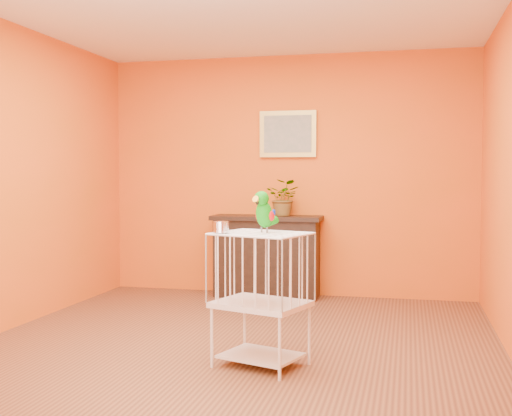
# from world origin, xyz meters

# --- Properties ---
(ground) EXTENTS (4.50, 4.50, 0.00)m
(ground) POSITION_xyz_m (0.00, 0.00, 0.00)
(ground) COLOR brown
(ground) RESTS_ON ground
(room_shell) EXTENTS (4.50, 4.50, 4.50)m
(room_shell) POSITION_xyz_m (0.00, 0.00, 1.58)
(room_shell) COLOR #E55615
(room_shell) RESTS_ON ground
(console_cabinet) EXTENTS (1.17, 0.42, 0.87)m
(console_cabinet) POSITION_xyz_m (-0.19, 2.04, 0.44)
(console_cabinet) COLOR black
(console_cabinet) RESTS_ON ground
(potted_plant) EXTENTS (0.40, 0.43, 0.30)m
(potted_plant) POSITION_xyz_m (-0.01, 2.07, 1.02)
(potted_plant) COLOR #26722D
(potted_plant) RESTS_ON console_cabinet
(framed_picture) EXTENTS (0.62, 0.04, 0.50)m
(framed_picture) POSITION_xyz_m (0.00, 2.22, 1.75)
(framed_picture) COLOR gold
(framed_picture) RESTS_ON room_shell
(birdcage) EXTENTS (0.71, 0.62, 0.91)m
(birdcage) POSITION_xyz_m (0.31, -0.41, 0.48)
(birdcage) COLOR silver
(birdcage) RESTS_ON ground
(feed_cup) EXTENTS (0.11, 0.11, 0.07)m
(feed_cup) POSITION_xyz_m (0.05, -0.49, 0.96)
(feed_cup) COLOR silver
(feed_cup) RESTS_ON birdcage
(parrot) EXTENTS (0.17, 0.25, 0.29)m
(parrot) POSITION_xyz_m (0.32, -0.37, 1.06)
(parrot) COLOR #59544C
(parrot) RESTS_ON birdcage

